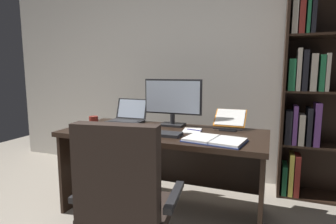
# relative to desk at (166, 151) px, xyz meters

# --- Properties ---
(wall_back) EXTENTS (5.32, 0.12, 2.78)m
(wall_back) POSITION_rel_desk_xyz_m (-0.01, 0.98, 0.85)
(wall_back) COLOR beige
(wall_back) RESTS_ON ground
(desk) EXTENTS (1.72, 0.76, 0.74)m
(desk) POSITION_rel_desk_xyz_m (0.00, 0.00, 0.00)
(desk) COLOR black
(desk) RESTS_ON ground
(bookshelf) EXTENTS (0.95, 0.33, 2.11)m
(bookshelf) POSITION_rel_desk_xyz_m (1.30, 0.75, 0.50)
(bookshelf) COLOR black
(bookshelf) RESTS_ON ground
(office_chair) EXTENTS (0.66, 0.60, 0.97)m
(office_chair) POSITION_rel_desk_xyz_m (0.08, -0.88, -0.13)
(office_chair) COLOR #232326
(office_chair) RESTS_ON ground
(monitor) EXTENTS (0.56, 0.16, 0.44)m
(monitor) POSITION_rel_desk_xyz_m (-0.01, 0.18, 0.43)
(monitor) COLOR #232326
(monitor) RESTS_ON desk
(laptop) EXTENTS (0.34, 0.30, 0.23)m
(laptop) POSITION_rel_desk_xyz_m (-0.49, 0.18, 0.25)
(laptop) COLOR #232326
(laptop) RESTS_ON desk
(keyboard) EXTENTS (0.42, 0.15, 0.02)m
(keyboard) POSITION_rel_desk_xyz_m (-0.01, -0.23, 0.21)
(keyboard) COLOR #232326
(keyboard) RESTS_ON desk
(computer_mouse) EXTENTS (0.06, 0.10, 0.04)m
(computer_mouse) POSITION_rel_desk_xyz_m (-0.31, -0.23, 0.22)
(computer_mouse) COLOR #232326
(computer_mouse) RESTS_ON desk
(reading_stand_with_book) EXTENTS (0.27, 0.26, 0.16)m
(reading_stand_with_book) POSITION_rel_desk_xyz_m (0.52, 0.23, 0.28)
(reading_stand_with_book) COLOR #232326
(reading_stand_with_book) RESTS_ON desk
(open_binder) EXTENTS (0.47, 0.34, 0.02)m
(open_binder) POSITION_rel_desk_xyz_m (0.48, -0.28, 0.21)
(open_binder) COLOR navy
(open_binder) RESTS_ON desk
(notepad) EXTENTS (0.18, 0.23, 0.01)m
(notepad) POSITION_rel_desk_xyz_m (0.24, -0.01, 0.20)
(notepad) COLOR white
(notepad) RESTS_ON desk
(pen) EXTENTS (0.14, 0.04, 0.01)m
(pen) POSITION_rel_desk_xyz_m (0.26, -0.01, 0.21)
(pen) COLOR navy
(pen) RESTS_ON notepad
(coffee_mug) EXTENTS (0.08, 0.08, 0.09)m
(coffee_mug) POSITION_rel_desk_xyz_m (-0.72, -0.07, 0.24)
(coffee_mug) COLOR maroon
(coffee_mug) RESTS_ON desk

